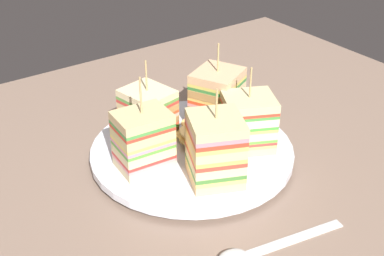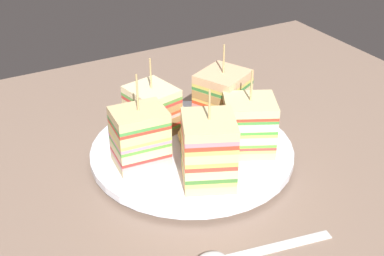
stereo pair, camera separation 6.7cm
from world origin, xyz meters
TOP-DOWN VIEW (x-y plane):
  - ground_plane at (0.00, 0.00)cm, footprint 94.73×75.18cm
  - plate at (0.00, 0.00)cm, footprint 26.62×26.62cm
  - sandwich_wedge_0 at (-6.17, 3.71)cm, footprint 8.29×7.95cm
  - sandwich_wedge_1 at (-6.47, -3.17)cm, footprint 8.33×8.04cm
  - sandwich_wedge_2 at (2.44, -6.78)cm, footprint 6.70×7.43cm
  - sandwich_wedge_3 at (7.20, -0.28)cm, footprint 6.82×5.52cm
  - sandwich_wedge_4 at (1.67, 7.01)cm, footprint 8.06×8.29cm
  - chip_pile at (-1.42, -0.78)cm, footprint 7.21×7.55cm
  - spoon at (5.06, 18.09)cm, footprint 15.21×4.44cm

SIDE VIEW (x-z plane):
  - ground_plane at x=0.00cm, z-range -1.80..0.00cm
  - spoon at x=5.06cm, z-range -0.12..0.88cm
  - plate at x=0.00cm, z-range 0.19..1.98cm
  - chip_pile at x=-1.42cm, z-range 1.97..4.57cm
  - sandwich_wedge_2 at x=2.44cm, z-range -0.35..10.24cm
  - sandwich_wedge_0 at x=-6.17cm, z-range -0.25..10.97cm
  - sandwich_wedge_3 at x=7.20cm, z-range -0.55..11.61cm
  - sandwich_wedge_1 at x=-6.47cm, z-range -0.22..11.83cm
  - sandwich_wedge_4 at x=1.67cm, z-range -0.05..11.85cm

